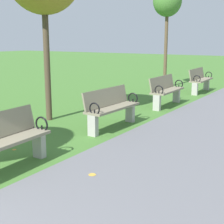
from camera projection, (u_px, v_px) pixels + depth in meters
park_bench_2 at (2, 141)px, 5.01m from camera, size 0.55×1.62×0.90m
park_bench_3 at (111, 107)px, 7.48m from camera, size 0.52×1.61×0.90m
park_bench_4 at (166, 90)px, 9.95m from camera, size 0.49×1.61×0.90m
park_bench_5 at (200, 80)px, 12.51m from camera, size 0.52×1.61×0.90m
tree_3 at (167, 2)px, 13.12m from camera, size 1.14×1.14×4.09m
scattered_leaves at (201, 108)px, 9.71m from camera, size 5.40×14.87×0.02m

